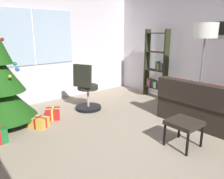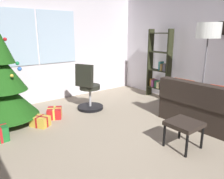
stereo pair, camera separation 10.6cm
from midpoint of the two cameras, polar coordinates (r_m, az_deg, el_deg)
The scene contains 9 objects.
ground_plane at distance 3.24m, azimuth 10.57°, elevation -16.66°, with size 4.71×6.26×0.10m, color tan.
wall_back_with_windows at distance 5.40m, azimuth -15.24°, elevation 11.79°, with size 4.71×0.12×2.76m.
footstool at distance 3.30m, azimuth 19.36°, elevation -8.98°, with size 0.44×0.43×0.40m.
holiday_tree at distance 4.19m, azimuth -26.19°, elevation 1.06°, with size 1.12×1.12×2.18m.
gift_box_red at distance 4.40m, azimuth -14.28°, elevation -6.02°, with size 0.37×0.38×0.20m.
gift_box_gold at distance 4.09m, azimuth -17.75°, elevation -7.98°, with size 0.35×0.38×0.19m.
office_chair at distance 4.63m, azimuth -5.57°, elevation -0.60°, with size 0.58×0.56×1.00m.
bookshelf at distance 5.55m, azimuth 12.94°, elevation 5.48°, with size 0.18×0.64×1.71m.
floor_lamp at distance 4.46m, azimuth 24.70°, elevation 12.83°, with size 0.43×0.43×1.80m.
Camera 2 is at (-2.06, -1.83, 1.63)m, focal length 34.62 mm.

